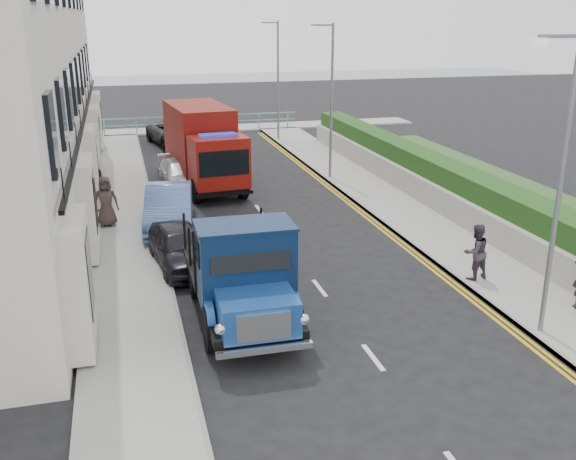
{
  "coord_description": "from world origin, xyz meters",
  "views": [
    {
      "loc": [
        -5.12,
        -13.83,
        7.31
      ],
      "look_at": [
        -0.61,
        3.19,
        1.4
      ],
      "focal_mm": 40.0,
      "sensor_mm": 36.0,
      "label": 1
    }
  ],
  "objects_px": {
    "bedford_lorry": "(245,281)",
    "parked_car_front": "(180,247)",
    "lamp_far": "(276,74)",
    "lamp_mid": "(329,93)",
    "red_lorry": "(203,144)",
    "lamp_near": "(557,173)"
  },
  "relations": [
    {
      "from": "bedford_lorry",
      "to": "parked_car_front",
      "type": "height_order",
      "value": "bedford_lorry"
    },
    {
      "from": "parked_car_front",
      "to": "bedford_lorry",
      "type": "bearing_deg",
      "value": -82.4
    },
    {
      "from": "lamp_far",
      "to": "bedford_lorry",
      "type": "relative_size",
      "value": 1.22
    },
    {
      "from": "lamp_mid",
      "to": "red_lorry",
      "type": "xyz_separation_m",
      "value": [
        -5.73,
        0.31,
        -2.12
      ]
    },
    {
      "from": "lamp_near",
      "to": "lamp_far",
      "type": "bearing_deg",
      "value": 90.0
    },
    {
      "from": "lamp_near",
      "to": "lamp_far",
      "type": "distance_m",
      "value": 26.0
    },
    {
      "from": "lamp_far",
      "to": "bedford_lorry",
      "type": "height_order",
      "value": "lamp_far"
    },
    {
      "from": "parked_car_front",
      "to": "lamp_mid",
      "type": "bearing_deg",
      "value": 43.67
    },
    {
      "from": "bedford_lorry",
      "to": "red_lorry",
      "type": "height_order",
      "value": "red_lorry"
    },
    {
      "from": "lamp_mid",
      "to": "lamp_far",
      "type": "bearing_deg",
      "value": 90.0
    },
    {
      "from": "lamp_near",
      "to": "lamp_mid",
      "type": "distance_m",
      "value": 16.0
    },
    {
      "from": "bedford_lorry",
      "to": "parked_car_front",
      "type": "distance_m",
      "value": 4.62
    },
    {
      "from": "lamp_near",
      "to": "lamp_mid",
      "type": "relative_size",
      "value": 1.0
    },
    {
      "from": "red_lorry",
      "to": "lamp_near",
      "type": "bearing_deg",
      "value": -76.33
    },
    {
      "from": "lamp_near",
      "to": "lamp_mid",
      "type": "xyz_separation_m",
      "value": [
        0.0,
        16.0,
        0.0
      ]
    },
    {
      "from": "lamp_near",
      "to": "red_lorry",
      "type": "height_order",
      "value": "lamp_near"
    },
    {
      "from": "lamp_near",
      "to": "parked_car_front",
      "type": "height_order",
      "value": "lamp_near"
    },
    {
      "from": "red_lorry",
      "to": "lamp_far",
      "type": "bearing_deg",
      "value": 53.73
    },
    {
      "from": "lamp_mid",
      "to": "bedford_lorry",
      "type": "bearing_deg",
      "value": -115.78
    },
    {
      "from": "lamp_mid",
      "to": "parked_car_front",
      "type": "height_order",
      "value": "lamp_mid"
    },
    {
      "from": "lamp_far",
      "to": "lamp_near",
      "type": "bearing_deg",
      "value": -90.0
    },
    {
      "from": "lamp_mid",
      "to": "lamp_far",
      "type": "xyz_separation_m",
      "value": [
        0.0,
        10.0,
        0.0
      ]
    }
  ]
}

